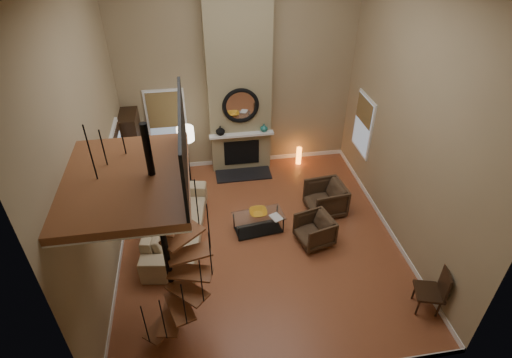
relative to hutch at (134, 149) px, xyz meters
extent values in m
cube|color=#AF6038|center=(2.79, -2.83, -0.95)|extent=(6.00, 6.50, 0.01)
cube|color=#998662|center=(2.79, 0.42, 1.80)|extent=(6.00, 0.02, 5.50)
cube|color=#998662|center=(2.79, -6.08, 1.80)|extent=(6.00, 0.02, 5.50)
cube|color=#998662|center=(-0.21, -2.83, 1.80)|extent=(0.02, 6.50, 5.50)
cube|color=#998662|center=(5.79, -2.83, 1.80)|extent=(0.02, 6.50, 5.50)
cube|color=white|center=(2.79, 0.41, -0.89)|extent=(6.00, 0.02, 0.12)
cube|color=white|center=(-0.20, -2.83, -0.89)|extent=(0.02, 6.50, 0.12)
cube|color=white|center=(5.78, -2.83, -0.89)|extent=(0.02, 6.50, 0.12)
cube|color=#8D805B|center=(2.79, 0.23, 1.80)|extent=(1.60, 0.38, 5.50)
cube|color=black|center=(2.79, -0.26, -0.93)|extent=(1.50, 0.60, 0.04)
cube|color=black|center=(2.79, 0.03, -0.40)|extent=(0.95, 0.02, 0.72)
cube|color=white|center=(2.79, -0.05, 0.20)|extent=(1.70, 0.18, 0.06)
torus|color=black|center=(2.79, 0.01, 1.00)|extent=(0.94, 0.10, 0.94)
cylinder|color=white|center=(2.79, 0.02, 1.00)|extent=(0.80, 0.01, 0.80)
imported|color=black|center=(2.24, -0.01, 0.35)|extent=(0.24, 0.24, 0.25)
imported|color=#1B615C|center=(3.39, -0.01, 0.33)|extent=(0.20, 0.20, 0.21)
cube|color=white|center=(0.89, 0.40, 0.65)|extent=(1.02, 0.04, 1.52)
cube|color=#8C9EB2|center=(0.89, 0.38, 0.65)|extent=(0.90, 0.01, 1.40)
cube|color=olive|center=(0.89, 0.36, 0.86)|extent=(0.90, 0.01, 0.98)
cube|color=white|center=(5.77, -0.83, 0.65)|extent=(0.04, 1.02, 1.52)
cube|color=#8C9EB2|center=(5.74, -0.83, 0.65)|extent=(0.01, 0.90, 1.40)
cube|color=olive|center=(5.73, -0.83, 1.03)|extent=(0.01, 0.90, 0.63)
cube|color=white|center=(-0.18, -1.03, 0.10)|extent=(0.06, 1.05, 2.16)
cube|color=black|center=(-0.15, -1.03, 0.07)|extent=(0.05, 0.90, 2.05)
cube|color=#8C9EB2|center=(-0.12, -1.03, 0.50)|extent=(0.01, 0.60, 0.90)
cube|color=brown|center=(0.64, -4.63, 2.23)|extent=(1.70, 2.20, 0.12)
cube|color=white|center=(0.64, -4.63, 2.16)|extent=(1.70, 2.20, 0.03)
cube|color=black|center=(1.46, -4.63, 2.76)|extent=(0.04, 2.20, 0.94)
cylinder|color=black|center=(0.99, -4.63, 1.06)|extent=(0.10, 0.10, 4.02)
cube|color=brown|center=(0.77, -4.91, -0.69)|extent=(0.71, 0.78, 0.04)
cylinder|color=black|center=(0.55, -5.20, -0.22)|extent=(0.02, 0.02, 0.94)
cube|color=brown|center=(0.93, -4.98, -0.43)|extent=(0.46, 0.77, 0.04)
cylinder|color=black|center=(0.86, -5.34, 0.04)|extent=(0.02, 0.02, 0.94)
cube|color=brown|center=(1.10, -4.97, -0.17)|extent=(0.55, 0.79, 0.04)
cylinder|color=black|center=(1.21, -5.31, 0.30)|extent=(0.02, 0.02, 0.94)
cube|color=brown|center=(1.25, -4.88, 0.09)|extent=(0.75, 0.74, 0.04)
cylinder|color=black|center=(1.51, -5.13, 0.56)|extent=(0.02, 0.02, 0.94)
cube|color=brown|center=(1.34, -4.73, 0.35)|extent=(0.79, 0.53, 0.04)
cylinder|color=black|center=(1.68, -4.83, 0.82)|extent=(0.02, 0.02, 0.94)
cube|color=brown|center=(1.34, -4.55, 0.61)|extent=(0.77, 0.48, 0.04)
cylinder|color=black|center=(1.69, -4.48, 1.08)|extent=(0.02, 0.02, 0.94)
cube|color=brown|center=(1.27, -4.40, 0.87)|extent=(0.77, 0.72, 0.04)
cylinder|color=black|center=(1.54, -4.17, 1.34)|extent=(0.02, 0.02, 0.94)
cube|color=brown|center=(1.12, -4.29, 1.13)|extent=(0.58, 0.79, 0.04)
cylinder|color=black|center=(1.26, -3.96, 1.60)|extent=(0.02, 0.02, 0.94)
cube|color=brown|center=(0.95, -4.27, 1.39)|extent=(0.41, 0.75, 0.04)
cylinder|color=black|center=(0.91, -3.91, 1.86)|extent=(0.02, 0.02, 0.94)
cube|color=brown|center=(0.79, -4.33, 1.65)|extent=(0.68, 0.79, 0.04)
cylinder|color=black|center=(0.59, -4.03, 2.12)|extent=(0.02, 0.02, 0.94)
cube|color=brown|center=(0.67, -4.46, 1.91)|extent=(0.80, 0.64, 0.04)
cylinder|color=black|center=(0.35, -4.29, 2.38)|extent=(0.02, 0.02, 0.94)
cube|color=brown|center=(0.63, -4.63, 2.17)|extent=(0.72, 0.34, 0.04)
cylinder|color=black|center=(0.27, -4.63, 2.64)|extent=(0.02, 0.02, 0.94)
cube|color=black|center=(0.00, 0.00, 0.00)|extent=(0.42, 0.90, 2.01)
imported|color=tan|center=(1.00, -2.41, -0.55)|extent=(1.49, 2.92, 0.81)
imported|color=#412E1E|center=(4.62, -2.04, -0.60)|extent=(0.95, 0.93, 0.79)
imported|color=#412E1E|center=(4.04, -3.06, -0.60)|extent=(0.89, 0.87, 0.67)
cube|color=silver|center=(2.83, -2.52, -0.51)|extent=(1.19, 0.71, 0.02)
cube|color=black|center=(2.83, -2.52, -0.92)|extent=(1.09, 0.60, 0.01)
cylinder|color=black|center=(2.35, -2.80, -0.73)|extent=(0.03, 0.03, 0.41)
cylinder|color=black|center=(3.38, -2.67, -0.73)|extent=(0.03, 0.03, 0.41)
cylinder|color=black|center=(2.29, -2.37, -0.73)|extent=(0.03, 0.03, 0.41)
cylinder|color=black|center=(3.32, -2.23, -0.73)|extent=(0.03, 0.03, 0.41)
imported|color=gold|center=(2.83, -2.47, -0.45)|extent=(0.40, 0.40, 0.10)
imported|color=gray|center=(3.18, -2.67, -0.49)|extent=(0.31, 0.35, 0.03)
cylinder|color=black|center=(1.36, -0.49, -0.93)|extent=(0.38, 0.38, 0.03)
cylinder|color=black|center=(1.36, -0.49, -0.15)|extent=(0.04, 0.04, 1.63)
cylinder|color=#F2E5C6|center=(1.36, -0.49, 0.60)|extent=(0.42, 0.42, 0.34)
cylinder|color=orange|center=(4.42, 0.09, -0.70)|extent=(0.15, 0.15, 0.52)
cube|color=black|center=(5.56, -5.10, -0.51)|extent=(0.60, 0.60, 0.06)
cube|color=black|center=(5.75, -5.16, -0.25)|extent=(0.17, 0.46, 0.58)
cylinder|color=black|center=(5.33, -5.22, -0.74)|extent=(0.05, 0.05, 0.47)
cylinder|color=black|center=(5.68, -5.32, -0.74)|extent=(0.05, 0.05, 0.47)
cylinder|color=black|center=(5.43, -4.87, -0.74)|extent=(0.05, 0.05, 0.47)
cylinder|color=black|center=(5.78, -4.98, -0.74)|extent=(0.05, 0.05, 0.47)
camera|label=1|loc=(1.67, -9.40, 5.50)|focal=28.74mm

